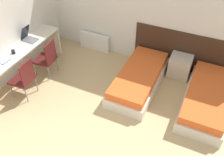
# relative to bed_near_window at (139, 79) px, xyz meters

# --- Properties ---
(wall_back) EXTENTS (5.85, 0.05, 2.70)m
(wall_back) POSITION_rel_bed_near_window_xyz_m (-0.40, 1.06, 1.14)
(wall_back) COLOR silver
(wall_back) RESTS_ON ground_plane
(wall_left) EXTENTS (0.05, 4.61, 2.70)m
(wall_left) POSITION_rel_bed_near_window_xyz_m (-2.85, -0.78, 1.14)
(wall_left) COLOR silver
(wall_left) RESTS_ON ground_plane
(headboard_panel) EXTENTS (2.45, 0.03, 1.02)m
(headboard_panel) POSITION_rel_bed_near_window_xyz_m (0.74, 1.02, 0.30)
(headboard_panel) COLOR #382316
(headboard_panel) RESTS_ON ground_plane
(bed_near_window) EXTENTS (0.87, 1.97, 0.43)m
(bed_near_window) POSITION_rel_bed_near_window_xyz_m (0.00, 0.00, 0.00)
(bed_near_window) COLOR beige
(bed_near_window) RESTS_ON ground_plane
(bed_near_door) EXTENTS (0.87, 1.97, 0.43)m
(bed_near_door) POSITION_rel_bed_near_window_xyz_m (1.48, 0.00, 0.00)
(bed_near_door) COLOR beige
(bed_near_door) RESTS_ON ground_plane
(nightstand) EXTENTS (0.50, 0.43, 0.53)m
(nightstand) POSITION_rel_bed_near_window_xyz_m (0.74, 0.77, 0.06)
(nightstand) COLOR beige
(nightstand) RESTS_ON ground_plane
(radiator) EXTENTS (0.85, 0.12, 0.46)m
(radiator) POSITION_rel_bed_near_window_xyz_m (-1.63, 0.94, 0.02)
(radiator) COLOR silver
(radiator) RESTS_ON ground_plane
(desk) EXTENTS (0.52, 2.51, 0.78)m
(desk) POSITION_rel_bed_near_window_xyz_m (-2.57, -0.90, 0.42)
(desk) COLOR beige
(desk) RESTS_ON ground_plane
(chair_near_laptop) EXTENTS (0.46, 0.46, 0.91)m
(chair_near_laptop) POSITION_rel_bed_near_window_xyz_m (-2.11, -0.50, 0.28)
(chair_near_laptop) COLOR #511919
(chair_near_laptop) RESTS_ON ground_plane
(chair_near_notebook) EXTENTS (0.45, 0.45, 0.91)m
(chair_near_notebook) POSITION_rel_bed_near_window_xyz_m (-2.11, -1.30, 0.28)
(chair_near_notebook) COLOR #511919
(chair_near_notebook) RESTS_ON ground_plane
(laptop) EXTENTS (0.36, 0.25, 0.34)m
(laptop) POSITION_rel_bed_near_window_xyz_m (-2.63, -0.40, 0.64)
(laptop) COLOR slate
(laptop) RESTS_ON desk
(open_notebook) EXTENTS (0.30, 0.23, 0.02)m
(open_notebook) POSITION_rel_bed_near_window_xyz_m (-2.61, -1.29, 0.58)
(open_notebook) COLOR #1E4793
(open_notebook) RESTS_ON desk
(mug) EXTENTS (0.08, 0.08, 0.09)m
(mug) POSITION_rel_bed_near_window_xyz_m (-2.56, -0.99, 0.62)
(mug) COLOR black
(mug) RESTS_ON desk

